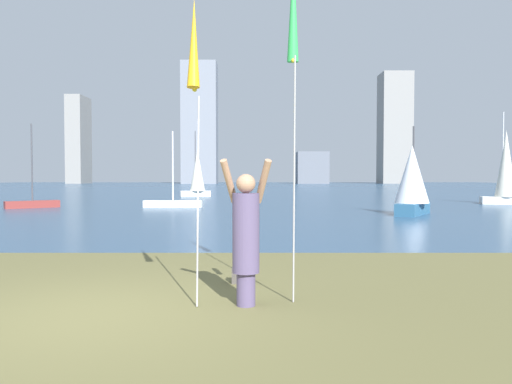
# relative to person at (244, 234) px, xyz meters

# --- Properties ---
(ground) EXTENTS (120.00, 138.00, 0.12)m
(ground) POSITION_rel_person_xyz_m (-1.94, 50.49, -1.02)
(ground) COLOR brown
(person) EXTENTS (0.71, 0.53, 1.95)m
(person) POSITION_rel_person_xyz_m (0.00, 0.00, 0.00)
(person) COLOR #594C72
(person) RESTS_ON ground
(kite_flag_left) EXTENTS (0.16, 0.67, 3.95)m
(kite_flag_left) POSITION_rel_person_xyz_m (-0.64, -0.28, 2.31)
(kite_flag_left) COLOR #B2B2B7
(kite_flag_left) RESTS_ON ground
(kite_flag_right) EXTENTS (0.16, 0.48, 4.81)m
(kite_flag_right) POSITION_rel_person_xyz_m (0.64, 0.29, 2.97)
(kite_flag_right) COLOR #B2B2B7
(kite_flag_right) RESTS_ON ground
(bag) EXTENTS (0.29, 0.20, 0.25)m
(bag) POSITION_rel_person_xyz_m (-0.11, 1.33, -0.83)
(bag) COLOR #4C4742
(bag) RESTS_ON ground
(sailboat_2) EXTENTS (3.19, 0.61, 4.13)m
(sailboat_2) POSITION_rel_person_xyz_m (-4.39, 19.89, -0.66)
(sailboat_2) COLOR white
(sailboat_2) RESTS_ON ground
(sailboat_3) EXTENTS (2.27, 2.95, 3.90)m
(sailboat_3) POSITION_rel_person_xyz_m (6.98, 14.81, 0.54)
(sailboat_3) COLOR #2D6084
(sailboat_3) RESTS_ON ground
(sailboat_6) EXTENTS (2.51, 2.06, 4.48)m
(sailboat_6) POSITION_rel_person_xyz_m (-11.83, 19.43, -0.67)
(sailboat_6) COLOR maroon
(sailboat_6) RESTS_ON ground
(sailboat_7) EXTENTS (2.53, 1.47, 5.56)m
(sailboat_7) POSITION_rel_person_xyz_m (15.15, 22.73, 1.16)
(sailboat_7) COLOR silver
(sailboat_7) RESTS_ON ground
(sailboat_8) EXTENTS (2.55, 1.49, 5.39)m
(sailboat_8) POSITION_rel_person_xyz_m (-4.71, 33.49, 1.00)
(sailboat_8) COLOR silver
(sailboat_8) RESTS_ON ground
(skyline_tower_0) EXTENTS (3.35, 7.27, 19.06)m
(skyline_tower_0) POSITION_rel_person_xyz_m (-38.89, 100.19, 8.57)
(skyline_tower_0) COLOR gray
(skyline_tower_0) RESTS_ON ground
(skyline_tower_1) EXTENTS (7.37, 5.95, 25.64)m
(skyline_tower_1) POSITION_rel_person_xyz_m (-11.86, 97.02, 11.86)
(skyline_tower_1) COLOR gray
(skyline_tower_1) RESTS_ON ground
(skyline_tower_2) EXTENTS (6.67, 5.55, 6.82)m
(skyline_tower_2) POSITION_rel_person_xyz_m (12.26, 98.02, 2.46)
(skyline_tower_2) COLOR slate
(skyline_tower_2) RESTS_ON ground
(skyline_tower_3) EXTENTS (6.40, 6.04, 23.93)m
(skyline_tower_3) POSITION_rel_person_xyz_m (30.40, 99.36, 11.01)
(skyline_tower_3) COLOR gray
(skyline_tower_3) RESTS_ON ground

